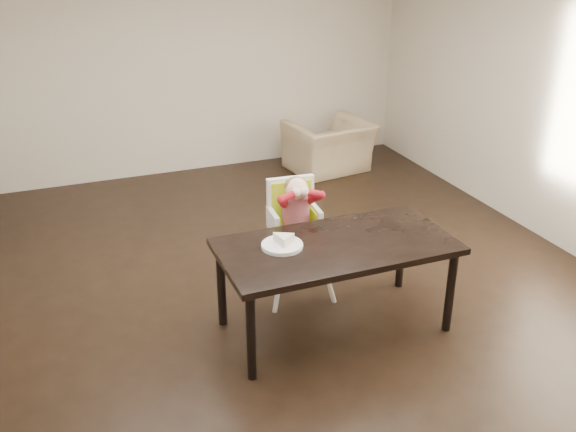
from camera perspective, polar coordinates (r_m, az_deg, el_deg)
name	(u,v)px	position (r m, az deg, el deg)	size (l,w,h in m)	color
ground	(278,301)	(5.59, -0.88, -7.54)	(7.00, 7.00, 0.00)	black
room_walls	(277,88)	(4.87, -1.02, 11.34)	(6.02, 7.02, 2.71)	beige
dining_table	(336,253)	(4.93, 4.31, -3.28)	(1.80, 0.90, 0.75)	black
high_chair	(295,212)	(5.39, 0.63, 0.39)	(0.49, 0.49, 1.08)	white
plate	(283,243)	(4.82, -0.47, -2.40)	(0.37, 0.37, 0.09)	white
armchair	(329,138)	(8.40, 3.67, 6.89)	(0.99, 0.65, 0.87)	tan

